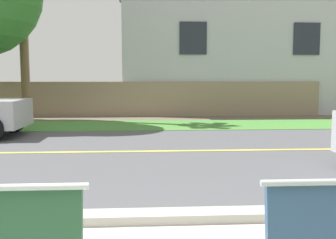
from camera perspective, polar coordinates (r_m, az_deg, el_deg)
name	(u,v)px	position (r m, az deg, el deg)	size (l,w,h in m)	color
ground_plane	(150,141)	(9.96, -2.59, -3.01)	(140.00, 140.00, 0.00)	#665B4C
curb_edge	(159,217)	(4.45, -1.24, -13.64)	(44.00, 0.30, 0.11)	#ADA89E
street_asphalt	(151,151)	(8.48, -2.40, -4.55)	(52.00, 8.00, 0.01)	#515156
road_centre_line	(151,151)	(8.48, -2.40, -4.52)	(48.00, 0.14, 0.01)	#E0CC4C
far_verge_grass	(148,125)	(13.16, -2.84, -0.80)	(48.00, 2.80, 0.02)	#478438
garden_wall	(161,99)	(16.34, -0.97, 2.95)	(13.00, 0.36, 1.40)	gray
house_across_street	(233,44)	(20.05, 9.17, 10.57)	(11.23, 6.91, 6.31)	#B7BCC1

